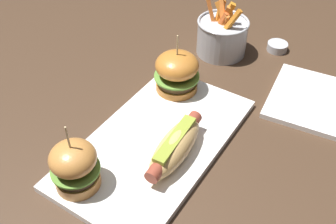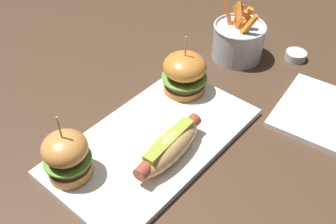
# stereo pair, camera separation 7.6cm
# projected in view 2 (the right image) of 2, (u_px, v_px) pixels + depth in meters

# --- Properties ---
(ground_plane) EXTENTS (3.00, 3.00, 0.00)m
(ground_plane) POSITION_uv_depth(u_px,v_px,m) (154.00, 143.00, 0.77)
(ground_plane) COLOR #422D1E
(platter_main) EXTENTS (0.42, 0.23, 0.01)m
(platter_main) POSITION_uv_depth(u_px,v_px,m) (154.00, 141.00, 0.76)
(platter_main) COLOR white
(platter_main) RESTS_ON ground
(hot_dog) EXTENTS (0.18, 0.07, 0.05)m
(hot_dog) POSITION_uv_depth(u_px,v_px,m) (169.00, 146.00, 0.71)
(hot_dog) COLOR tan
(hot_dog) RESTS_ON platter_main
(slider_left) EXTENTS (0.08, 0.08, 0.14)m
(slider_left) POSITION_uv_depth(u_px,v_px,m) (67.00, 156.00, 0.66)
(slider_left) COLOR #C07E3C
(slider_left) RESTS_ON platter_main
(slider_right) EXTENTS (0.10, 0.10, 0.14)m
(slider_right) POSITION_uv_depth(u_px,v_px,m) (184.00, 73.00, 0.84)
(slider_right) COLOR #BE722B
(slider_right) RESTS_ON platter_main
(fries_bucket) EXTENTS (0.13, 0.13, 0.14)m
(fries_bucket) POSITION_uv_depth(u_px,v_px,m) (238.00, 40.00, 0.96)
(fries_bucket) COLOR #B7BABF
(fries_bucket) RESTS_ON ground
(sauce_ramekin) EXTENTS (0.05, 0.05, 0.02)m
(sauce_ramekin) POSITION_uv_depth(u_px,v_px,m) (296.00, 55.00, 0.98)
(sauce_ramekin) COLOR #B7BABF
(sauce_ramekin) RESTS_ON ground
(side_plate) EXTENTS (0.22, 0.22, 0.01)m
(side_plate) POSITION_uv_depth(u_px,v_px,m) (328.00, 115.00, 0.82)
(side_plate) COLOR white
(side_plate) RESTS_ON ground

